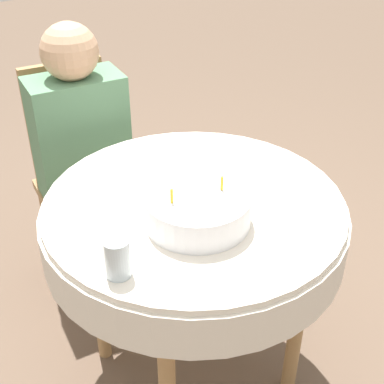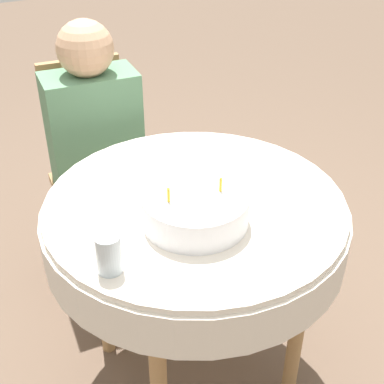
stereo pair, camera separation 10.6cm
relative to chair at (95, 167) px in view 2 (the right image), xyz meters
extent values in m
plane|color=brown|center=(0.07, -0.78, -0.50)|extent=(12.00, 12.00, 0.00)
cylinder|color=silver|center=(0.07, -0.78, 0.26)|extent=(0.91, 0.91, 0.02)
cylinder|color=silver|center=(0.07, -0.78, 0.18)|extent=(0.93, 0.93, 0.14)
cylinder|color=#A37A4C|center=(-0.18, -1.03, -0.13)|extent=(0.05, 0.05, 0.75)
cylinder|color=#A37A4C|center=(0.32, -1.03, -0.13)|extent=(0.05, 0.05, 0.75)
cylinder|color=#A37A4C|center=(-0.18, -0.53, -0.13)|extent=(0.05, 0.05, 0.75)
cylinder|color=#A37A4C|center=(0.32, -0.53, -0.13)|extent=(0.05, 0.05, 0.75)
cube|color=#A37A4C|center=(-0.01, -0.07, -0.07)|extent=(0.40, 0.40, 0.04)
cube|color=#A37A4C|center=(0.01, 0.10, 0.20)|extent=(0.34, 0.06, 0.50)
cylinder|color=#A37A4C|center=(-0.18, -0.22, -0.30)|extent=(0.04, 0.04, 0.42)
cylinder|color=#A37A4C|center=(0.14, -0.24, -0.30)|extent=(0.04, 0.04, 0.42)
cylinder|color=#A37A4C|center=(-0.15, 0.10, -0.30)|extent=(0.04, 0.04, 0.42)
cylinder|color=#A37A4C|center=(0.17, 0.08, -0.30)|extent=(0.04, 0.04, 0.42)
cylinder|color=tan|center=(-0.11, -0.21, -0.28)|extent=(0.09, 0.09, 0.45)
cylinder|color=tan|center=(0.07, -0.23, -0.28)|extent=(0.09, 0.09, 0.45)
cube|color=#568460|center=(-0.01, -0.07, 0.20)|extent=(0.37, 0.23, 0.49)
sphere|color=tan|center=(-0.01, -0.07, 0.54)|extent=(0.21, 0.21, 0.21)
cylinder|color=white|center=(0.02, -0.88, 0.32)|extent=(0.30, 0.30, 0.09)
cylinder|color=gold|center=(0.09, -0.89, 0.38)|extent=(0.01, 0.01, 0.04)
cylinder|color=gold|center=(-0.05, -0.87, 0.38)|extent=(0.01, 0.01, 0.04)
cylinder|color=silver|center=(-0.26, -0.96, 0.32)|extent=(0.07, 0.07, 0.11)
camera|label=1|loc=(-0.64, -1.89, 1.17)|focal=50.00mm
camera|label=2|loc=(-0.55, -1.95, 1.17)|focal=50.00mm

